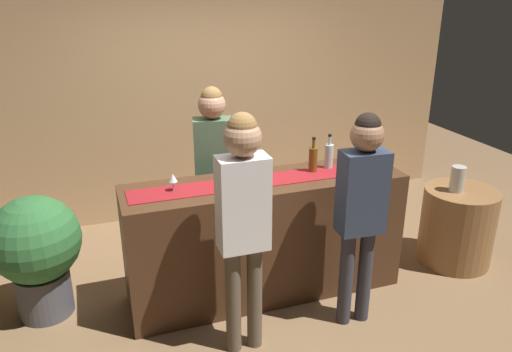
{
  "coord_description": "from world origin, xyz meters",
  "views": [
    {
      "loc": [
        -1.31,
        -3.51,
        2.52
      ],
      "look_at": [
        -0.08,
        0.0,
        1.09
      ],
      "focal_mm": 34.99,
      "sensor_mm": 36.0,
      "label": 1
    }
  ],
  "objects_px": {
    "wine_glass_mid_counter": "(380,156)",
    "round_side_table": "(457,226)",
    "wine_bottle_amber": "(313,159)",
    "wine_bottle_clear": "(329,156)",
    "bartender": "(214,159)",
    "customer_browsing": "(243,210)",
    "wine_glass_near_customer": "(173,178)",
    "vase_on_side_table": "(458,179)",
    "potted_plant_tall": "(37,249)",
    "customer_sipping": "(362,199)"
  },
  "relations": [
    {
      "from": "round_side_table",
      "to": "wine_bottle_amber",
      "type": "bearing_deg",
      "value": 172.9
    },
    {
      "from": "wine_glass_near_customer",
      "to": "potted_plant_tall",
      "type": "xyz_separation_m",
      "value": [
        -1.05,
        0.27,
        -0.56
      ]
    },
    {
      "from": "wine_glass_near_customer",
      "to": "vase_on_side_table",
      "type": "xyz_separation_m",
      "value": [
        2.57,
        -0.14,
        -0.29
      ]
    },
    {
      "from": "wine_glass_near_customer",
      "to": "wine_glass_mid_counter",
      "type": "distance_m",
      "value": 1.77
    },
    {
      "from": "wine_bottle_amber",
      "to": "potted_plant_tall",
      "type": "height_order",
      "value": "wine_bottle_amber"
    },
    {
      "from": "customer_sipping",
      "to": "round_side_table",
      "type": "distance_m",
      "value": 1.62
    },
    {
      "from": "wine_glass_near_customer",
      "to": "round_side_table",
      "type": "distance_m",
      "value": 2.76
    },
    {
      "from": "customer_browsing",
      "to": "potted_plant_tall",
      "type": "height_order",
      "value": "customer_browsing"
    },
    {
      "from": "wine_bottle_clear",
      "to": "wine_glass_near_customer",
      "type": "distance_m",
      "value": 1.36
    },
    {
      "from": "wine_glass_mid_counter",
      "to": "customer_browsing",
      "type": "relative_size",
      "value": 0.08
    },
    {
      "from": "wine_glass_mid_counter",
      "to": "round_side_table",
      "type": "relative_size",
      "value": 0.19
    },
    {
      "from": "wine_bottle_clear",
      "to": "customer_browsing",
      "type": "xyz_separation_m",
      "value": [
        -1.01,
        -0.73,
        -0.04
      ]
    },
    {
      "from": "wine_glass_near_customer",
      "to": "wine_glass_mid_counter",
      "type": "height_order",
      "value": "same"
    },
    {
      "from": "wine_bottle_amber",
      "to": "customer_sipping",
      "type": "relative_size",
      "value": 0.18
    },
    {
      "from": "wine_bottle_clear",
      "to": "customer_browsing",
      "type": "height_order",
      "value": "customer_browsing"
    },
    {
      "from": "wine_glass_near_customer",
      "to": "customer_browsing",
      "type": "height_order",
      "value": "customer_browsing"
    },
    {
      "from": "potted_plant_tall",
      "to": "wine_glass_mid_counter",
      "type": "bearing_deg",
      "value": -6.89
    },
    {
      "from": "wine_bottle_amber",
      "to": "bartender",
      "type": "xyz_separation_m",
      "value": [
        -0.73,
        0.52,
        -0.09
      ]
    },
    {
      "from": "bartender",
      "to": "customer_sipping",
      "type": "xyz_separation_m",
      "value": [
        0.8,
        -1.19,
        -0.01
      ]
    },
    {
      "from": "wine_bottle_clear",
      "to": "customer_sipping",
      "type": "bearing_deg",
      "value": -97.26
    },
    {
      "from": "wine_glass_near_customer",
      "to": "bartender",
      "type": "xyz_separation_m",
      "value": [
        0.46,
        0.56,
        -0.08
      ]
    },
    {
      "from": "customer_browsing",
      "to": "wine_glass_near_customer",
      "type": "bearing_deg",
      "value": 118.53
    },
    {
      "from": "wine_bottle_clear",
      "to": "wine_bottle_amber",
      "type": "bearing_deg",
      "value": -167.52
    },
    {
      "from": "round_side_table",
      "to": "wine_glass_near_customer",
      "type": "bearing_deg",
      "value": 176.9
    },
    {
      "from": "wine_glass_near_customer",
      "to": "wine_glass_mid_counter",
      "type": "bearing_deg",
      "value": -2.21
    },
    {
      "from": "wine_glass_near_customer",
      "to": "customer_browsing",
      "type": "xyz_separation_m",
      "value": [
        0.35,
        -0.65,
        -0.03
      ]
    },
    {
      "from": "round_side_table",
      "to": "vase_on_side_table",
      "type": "bearing_deg",
      "value": 177.08
    },
    {
      "from": "vase_on_side_table",
      "to": "potted_plant_tall",
      "type": "bearing_deg",
      "value": 173.51
    },
    {
      "from": "customer_browsing",
      "to": "wine_glass_mid_counter",
      "type": "bearing_deg",
      "value": 22.98
    },
    {
      "from": "customer_browsing",
      "to": "potted_plant_tall",
      "type": "xyz_separation_m",
      "value": [
        -1.4,
        0.93,
        -0.53
      ]
    },
    {
      "from": "wine_bottle_clear",
      "to": "vase_on_side_table",
      "type": "relative_size",
      "value": 1.26
    },
    {
      "from": "bartender",
      "to": "customer_browsing",
      "type": "height_order",
      "value": "customer_browsing"
    },
    {
      "from": "wine_bottle_amber",
      "to": "round_side_table",
      "type": "xyz_separation_m",
      "value": [
        1.46,
        -0.18,
        -0.78
      ]
    },
    {
      "from": "wine_glass_mid_counter",
      "to": "round_side_table",
      "type": "xyz_separation_m",
      "value": [
        0.88,
        -0.08,
        -0.78
      ]
    },
    {
      "from": "wine_bottle_clear",
      "to": "wine_glass_mid_counter",
      "type": "distance_m",
      "value": 0.43
    },
    {
      "from": "wine_bottle_amber",
      "to": "bartender",
      "type": "bearing_deg",
      "value": 144.56
    },
    {
      "from": "customer_browsing",
      "to": "vase_on_side_table",
      "type": "bearing_deg",
      "value": 13.54
    },
    {
      "from": "round_side_table",
      "to": "wine_bottle_clear",
      "type": "bearing_deg",
      "value": 170.4
    },
    {
      "from": "customer_browsing",
      "to": "round_side_table",
      "type": "bearing_deg",
      "value": 13.03
    },
    {
      "from": "potted_plant_tall",
      "to": "vase_on_side_table",
      "type": "bearing_deg",
      "value": -6.49
    },
    {
      "from": "wine_bottle_clear",
      "to": "customer_sipping",
      "type": "distance_m",
      "value": 0.73
    },
    {
      "from": "customer_browsing",
      "to": "vase_on_side_table",
      "type": "xyz_separation_m",
      "value": [
        2.22,
        0.52,
        -0.25
      ]
    },
    {
      "from": "customer_sipping",
      "to": "potted_plant_tall",
      "type": "distance_m",
      "value": 2.53
    },
    {
      "from": "customer_sipping",
      "to": "vase_on_side_table",
      "type": "distance_m",
      "value": 1.41
    },
    {
      "from": "wine_bottle_amber",
      "to": "wine_glass_near_customer",
      "type": "relative_size",
      "value": 2.1
    },
    {
      "from": "wine_bottle_clear",
      "to": "customer_sipping",
      "type": "relative_size",
      "value": 0.18
    },
    {
      "from": "wine_glass_mid_counter",
      "to": "customer_browsing",
      "type": "height_order",
      "value": "customer_browsing"
    },
    {
      "from": "bartender",
      "to": "round_side_table",
      "type": "height_order",
      "value": "bartender"
    },
    {
      "from": "wine_glass_mid_counter",
      "to": "vase_on_side_table",
      "type": "height_order",
      "value": "wine_glass_mid_counter"
    },
    {
      "from": "potted_plant_tall",
      "to": "wine_glass_near_customer",
      "type": "bearing_deg",
      "value": -14.51
    }
  ]
}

